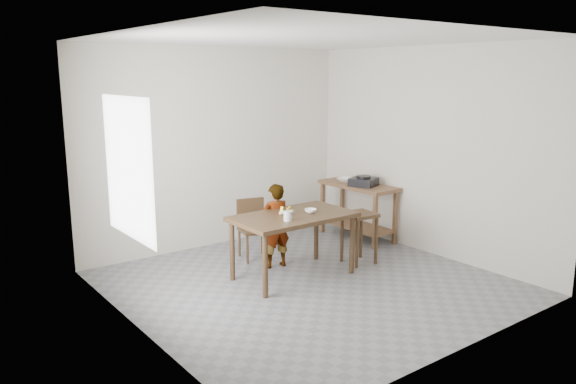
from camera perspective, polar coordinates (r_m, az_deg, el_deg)
floor at (r=6.48m, az=2.17°, el=-9.45°), size 4.00×4.00×0.04m
ceiling at (r=6.05m, az=2.38°, el=15.51°), size 4.00×4.00×0.04m
wall_back at (r=7.76m, az=-7.28°, el=4.49°), size 4.00×0.04×2.70m
wall_front at (r=4.76m, az=17.92°, el=-0.64°), size 4.00×0.04×2.70m
wall_left at (r=5.09m, az=-15.54°, el=0.29°), size 0.04×4.00×2.70m
wall_right at (r=7.55m, az=14.21°, el=4.01°), size 0.04×4.00×2.70m
window_pane at (r=5.27m, az=-15.95°, el=2.30°), size 0.02×1.10×1.30m
dining_table at (r=6.57m, az=0.53°, el=-5.49°), size 1.40×0.80×0.75m
prep_counter at (r=8.17m, az=7.08°, el=-1.93°), size 0.50×1.20×0.80m
child at (r=6.86m, az=-1.32°, el=-3.45°), size 0.42×0.31×1.05m
dining_chair at (r=7.22m, az=-3.39°, el=-3.85°), size 0.45×0.45×0.76m
stool at (r=7.11m, az=7.22°, el=-4.65°), size 0.40×0.40×0.65m
glass_tumbler at (r=6.18m, az=-0.04°, el=-2.45°), size 0.10×0.10×0.11m
small_bowl at (r=6.56m, az=2.30°, el=-1.91°), size 0.16×0.16×0.04m
banana at (r=6.46m, az=-0.20°, el=-2.03°), size 0.22×0.19×0.06m
serving_bowl at (r=8.22m, az=5.87°, el=1.25°), size 0.31×0.31×0.06m
gas_burner at (r=7.94m, az=7.69°, el=1.03°), size 0.44×0.44×0.11m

